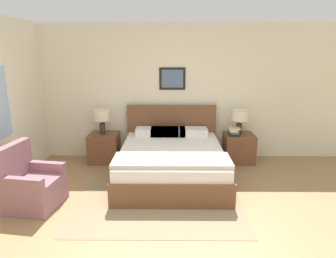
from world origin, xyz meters
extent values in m
plane|color=#99754C|center=(0.00, 0.00, 0.00)|extent=(16.00, 16.00, 0.00)
cube|color=beige|center=(0.00, 3.07, 1.30)|extent=(7.42, 0.06, 2.60)
cube|color=black|center=(-0.01, 3.02, 1.57)|extent=(0.50, 0.02, 0.42)
cube|color=slate|center=(-0.01, 3.01, 1.57)|extent=(0.41, 0.00, 0.34)
cube|color=#897556|center=(-0.21, 0.98, 0.00)|extent=(2.34, 1.54, 0.01)
cube|color=brown|center=(-0.02, 1.94, 0.14)|extent=(1.73, 2.08, 0.28)
cube|color=brown|center=(-0.02, 0.93, 0.32)|extent=(1.73, 0.06, 0.08)
cube|color=white|center=(-0.02, 1.94, 0.41)|extent=(1.66, 2.00, 0.25)
cube|color=brown|center=(-0.02, 2.95, 0.80)|extent=(1.73, 0.06, 0.54)
cube|color=#B2A893|center=(-0.02, 1.29, 0.56)|extent=(1.69, 0.58, 0.06)
cube|color=white|center=(-0.44, 2.72, 0.60)|extent=(0.52, 0.32, 0.14)
cube|color=white|center=(0.39, 2.72, 0.60)|extent=(0.52, 0.32, 0.14)
cube|color=slate|center=(-0.02, 2.72, 0.60)|extent=(0.52, 0.32, 0.14)
cube|color=slate|center=(-0.15, 2.72, 0.60)|extent=(0.52, 0.32, 0.14)
cube|color=#8E606B|center=(-1.91, 0.98, 0.20)|extent=(0.74, 0.75, 0.41)
cube|color=#8E606B|center=(-2.17, 1.02, 0.65)|extent=(0.22, 0.67, 0.48)
cube|color=#8E606B|center=(-1.87, 1.26, 0.48)|extent=(0.65, 0.20, 0.14)
cube|color=#8E606B|center=(-1.95, 0.70, 0.48)|extent=(0.65, 0.20, 0.14)
cube|color=brown|center=(-1.32, 2.73, 0.28)|extent=(0.55, 0.51, 0.55)
sphere|color=#332D28|center=(-1.32, 2.47, 0.43)|extent=(0.02, 0.02, 0.02)
cube|color=brown|center=(1.28, 2.73, 0.28)|extent=(0.55, 0.51, 0.55)
sphere|color=#332D28|center=(1.28, 2.47, 0.43)|extent=(0.02, 0.02, 0.02)
cylinder|color=#2D2823|center=(-1.34, 2.75, 0.65)|extent=(0.11, 0.11, 0.21)
cylinder|color=#2D2823|center=(-1.34, 2.75, 0.79)|extent=(0.02, 0.02, 0.06)
cylinder|color=beige|center=(-1.34, 2.75, 0.92)|extent=(0.31, 0.31, 0.20)
cylinder|color=#2D2823|center=(1.26, 2.75, 0.65)|extent=(0.11, 0.11, 0.21)
cylinder|color=#2D2823|center=(1.26, 2.75, 0.79)|extent=(0.02, 0.02, 0.06)
cylinder|color=beige|center=(1.26, 2.75, 0.92)|extent=(0.31, 0.31, 0.20)
cube|color=#232328|center=(1.15, 2.68, 0.57)|extent=(0.17, 0.25, 0.04)
cube|color=#4C7551|center=(1.15, 2.68, 0.61)|extent=(0.16, 0.23, 0.04)
cube|color=silver|center=(1.15, 2.68, 0.65)|extent=(0.20, 0.27, 0.04)
cube|color=beige|center=(1.15, 2.68, 0.69)|extent=(0.21, 0.23, 0.03)
camera|label=1|loc=(-0.04, -2.76, 2.10)|focal=32.00mm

